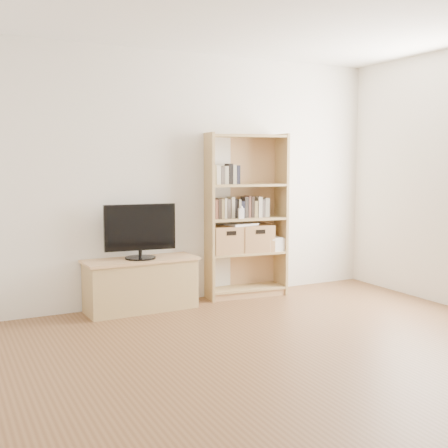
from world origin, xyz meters
TOP-DOWN VIEW (x-y plane):
  - floor at (0.00, 0.00)m, footprint 4.50×5.00m
  - back_wall at (0.00, 2.50)m, footprint 4.50×0.02m
  - tv_stand at (-0.62, 2.30)m, footprint 1.09×0.44m
  - bookshelf at (0.60, 2.34)m, footprint 0.92×0.41m
  - television at (-0.62, 2.30)m, footprint 0.71×0.13m
  - books_row_mid at (0.60, 2.36)m, footprint 0.86×0.23m
  - books_row_upper at (0.41, 2.38)m, footprint 0.38×0.18m
  - baby_monitor at (0.49, 2.25)m, footprint 0.06×0.04m
  - basket_left at (0.37, 2.36)m, footprint 0.37×0.31m
  - basket_right at (0.71, 2.33)m, footprint 0.38×0.33m
  - laptop at (0.55, 2.34)m, footprint 0.34×0.25m
  - magazine_stack at (0.91, 2.31)m, footprint 0.19×0.28m

SIDE VIEW (x-z plane):
  - floor at x=0.00m, z-range -0.01..0.01m
  - tv_stand at x=-0.62m, z-range 0.00..0.50m
  - magazine_stack at x=0.91m, z-range 0.49..0.62m
  - basket_right at x=0.71m, z-range 0.49..0.79m
  - basket_left at x=0.37m, z-range 0.49..0.79m
  - television at x=-0.62m, z-range 0.52..1.07m
  - laptop at x=0.55m, z-range 0.79..0.81m
  - bookshelf at x=0.60m, z-range 0.00..1.78m
  - baby_monitor at x=0.49m, z-range 0.87..0.98m
  - books_row_mid at x=0.60m, z-range 0.87..1.10m
  - back_wall at x=0.00m, z-range 0.00..2.60m
  - books_row_upper at x=0.41m, z-range 1.23..1.43m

